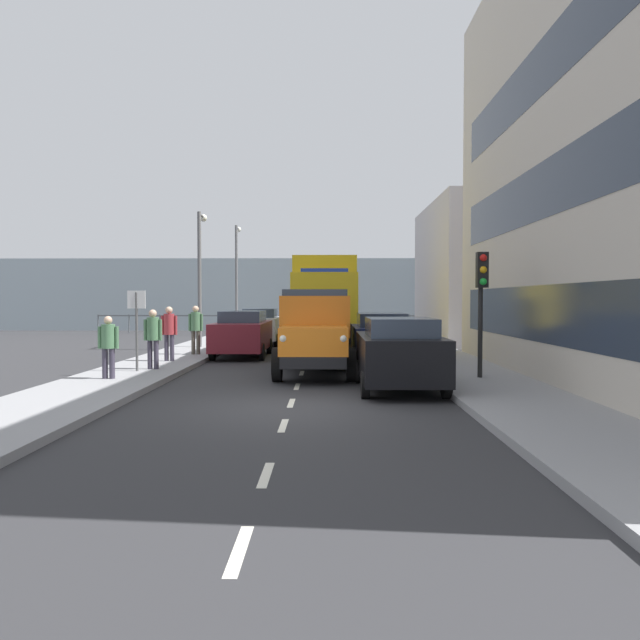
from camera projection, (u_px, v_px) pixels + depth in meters
name	position (u px, v px, depth m)	size (l,w,h in m)	color
ground_plane	(305.00, 365.00, 20.38)	(80.00, 80.00, 0.00)	#2D2D30
sidewalk_left	(448.00, 363.00, 20.32)	(2.57, 39.91, 0.15)	gray
sidewalk_right	(163.00, 363.00, 20.44)	(2.57, 39.91, 0.15)	gray
road_centreline_markings	(304.00, 368.00, 19.46)	(0.12, 35.61, 0.01)	silver
building_far_block	(497.00, 273.00, 31.87)	(6.94, 10.47, 7.02)	#B7B2B7
sea_horizon	(317.00, 295.00, 43.24)	(80.00, 0.80, 5.00)	#84939E
seawall_railing	(316.00, 319.00, 39.69)	(28.08, 0.08, 1.20)	#4C5156
truck_vintage_orange	(315.00, 334.00, 17.49)	(2.17, 5.64, 2.43)	black
lorry_cargo_yellow	(325.00, 301.00, 25.82)	(2.58, 8.20, 3.87)	gold
car_black_kerbside_near	(399.00, 353.00, 14.65)	(1.93, 4.04, 1.72)	black
car_navy_kerbside_1	(381.00, 339.00, 19.79)	(1.86, 3.82, 1.72)	navy
car_maroon_oppositeside_0	(243.00, 333.00, 23.34)	(1.93, 4.59, 1.72)	maroon
car_silver_oppositeside_1	(261.00, 326.00, 29.62)	(1.88, 4.44, 1.72)	#B7BABF
pedestrian_strolling	(108.00, 342.00, 15.66)	(0.53, 0.34, 1.58)	#383342
pedestrian_couple_b	(153.00, 334.00, 17.84)	(0.53, 0.34, 1.71)	#383342
pedestrian_by_lamp	(169.00, 329.00, 20.20)	(0.53, 0.34, 1.77)	#383342
pedestrian_couple_a	(196.00, 326.00, 22.65)	(0.53, 0.34, 1.77)	#4C473D
traffic_light_near	(482.00, 287.00, 15.78)	(0.28, 0.41, 3.20)	black
lamp_post_promenade	(200.00, 265.00, 26.39)	(0.32, 1.14, 5.71)	#59595B
lamp_post_far	(237.00, 269.00, 37.12)	(0.32, 1.14, 6.43)	#59595B
street_sign	(137.00, 316.00, 17.33)	(0.50, 0.07, 2.25)	#4C4C4C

